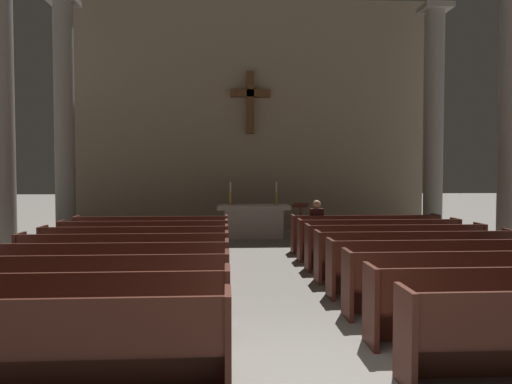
{
  "coord_description": "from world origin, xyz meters",
  "views": [
    {
      "loc": [
        -0.85,
        -4.52,
        2.04
      ],
      "look_at": [
        0.0,
        9.27,
        1.46
      ],
      "focal_mm": 34.85,
      "sensor_mm": 36.0,
      "label": 1
    }
  ],
  "objects_px": {
    "pew_right_row_4": "(442,267)",
    "column_right_second": "(512,107)",
    "pew_left_row_1": "(24,346)",
    "candlestick_left": "(230,198)",
    "pew_left_row_2": "(64,311)",
    "pew_right_row_7": "(379,239)",
    "pew_left_row_8": "(152,235)",
    "lectern": "(300,224)",
    "pew_left_row_5": "(124,259)",
    "pew_right_row_6": "(395,247)",
    "pew_right_row_5": "(416,256)",
    "altar": "(253,221)",
    "column_left_third": "(64,122)",
    "pew_left_row_3": "(91,288)",
    "column_right_third": "(434,125)",
    "candlestick_right": "(276,197)",
    "pew_left_row_6": "(136,249)",
    "lone_worshipper": "(316,225)",
    "column_left_second": "(0,103)",
    "pew_right_row_8": "(365,233)",
    "pew_right_row_3": "(476,283)",
    "pew_left_row_7": "(145,241)",
    "pew_left_row_4": "(110,271)"
  },
  "relations": [
    {
      "from": "lectern",
      "to": "pew_right_row_8",
      "type": "bearing_deg",
      "value": -49.55
    },
    {
      "from": "pew_right_row_8",
      "to": "pew_right_row_6",
      "type": "bearing_deg",
      "value": -90.0
    },
    {
      "from": "pew_left_row_1",
      "to": "altar",
      "type": "relative_size",
      "value": 1.68
    },
    {
      "from": "pew_right_row_6",
      "to": "pew_right_row_3",
      "type": "bearing_deg",
      "value": -90.0
    },
    {
      "from": "pew_right_row_7",
      "to": "pew_right_row_4",
      "type": "bearing_deg",
      "value": -90.0
    },
    {
      "from": "pew_left_row_3",
      "to": "pew_right_row_3",
      "type": "height_order",
      "value": "same"
    },
    {
      "from": "pew_left_row_7",
      "to": "candlestick_right",
      "type": "distance_m",
      "value": 5.22
    },
    {
      "from": "pew_left_row_1",
      "to": "candlestick_right",
      "type": "relative_size",
      "value": 5.26
    },
    {
      "from": "pew_right_row_5",
      "to": "pew_left_row_1",
      "type": "bearing_deg",
      "value": -140.18
    },
    {
      "from": "column_left_second",
      "to": "lone_worshipper",
      "type": "xyz_separation_m",
      "value": [
        7.03,
        1.37,
        -2.79
      ]
    },
    {
      "from": "column_left_third",
      "to": "lectern",
      "type": "bearing_deg",
      "value": -10.52
    },
    {
      "from": "pew_left_row_1",
      "to": "candlestick_left",
      "type": "xyz_separation_m",
      "value": [
        1.95,
        10.56,
        0.76
      ]
    },
    {
      "from": "candlestick_left",
      "to": "column_right_third",
      "type": "bearing_deg",
      "value": 0.71
    },
    {
      "from": "pew_left_row_5",
      "to": "pew_left_row_8",
      "type": "distance_m",
      "value": 3.31
    },
    {
      "from": "pew_left_row_3",
      "to": "candlestick_right",
      "type": "height_order",
      "value": "candlestick_right"
    },
    {
      "from": "altar",
      "to": "pew_right_row_8",
      "type": "bearing_deg",
      "value": -46.89
    },
    {
      "from": "pew_left_row_7",
      "to": "altar",
      "type": "relative_size",
      "value": 1.68
    },
    {
      "from": "pew_right_row_3",
      "to": "column_left_second",
      "type": "relative_size",
      "value": 0.52
    },
    {
      "from": "pew_right_row_5",
      "to": "pew_right_row_8",
      "type": "height_order",
      "value": "same"
    },
    {
      "from": "pew_right_row_4",
      "to": "pew_right_row_8",
      "type": "relative_size",
      "value": 1.0
    },
    {
      "from": "column_left_second",
      "to": "pew_left_row_1",
      "type": "bearing_deg",
      "value": -65.11
    },
    {
      "from": "pew_left_row_1",
      "to": "pew_right_row_5",
      "type": "xyz_separation_m",
      "value": [
        5.3,
        4.42,
        0.0
      ]
    },
    {
      "from": "pew_right_row_5",
      "to": "lectern",
      "type": "bearing_deg",
      "value": 105.7
    },
    {
      "from": "pew_left_row_3",
      "to": "column_left_third",
      "type": "xyz_separation_m",
      "value": [
        -2.97,
        8.43,
        3.01
      ]
    },
    {
      "from": "column_left_second",
      "to": "pew_left_row_7",
      "type": "bearing_deg",
      "value": 4.38
    },
    {
      "from": "pew_left_row_1",
      "to": "pew_left_row_3",
      "type": "xyz_separation_m",
      "value": [
        0.0,
        2.21,
        0.0
      ]
    },
    {
      "from": "pew_left_row_5",
      "to": "pew_right_row_6",
      "type": "height_order",
      "value": "same"
    },
    {
      "from": "pew_right_row_8",
      "to": "pew_right_row_5",
      "type": "bearing_deg",
      "value": -90.0
    },
    {
      "from": "column_right_third",
      "to": "pew_left_row_2",
      "type": "bearing_deg",
      "value": -130.93
    },
    {
      "from": "pew_left_row_2",
      "to": "pew_right_row_7",
      "type": "bearing_deg",
      "value": 46.19
    },
    {
      "from": "pew_right_row_7",
      "to": "pew_right_row_8",
      "type": "xyz_separation_m",
      "value": [
        0.0,
        1.1,
        0.0
      ]
    },
    {
      "from": "pew_left_row_8",
      "to": "lone_worshipper",
      "type": "height_order",
      "value": "lone_worshipper"
    },
    {
      "from": "pew_left_row_8",
      "to": "lectern",
      "type": "bearing_deg",
      "value": 22.64
    },
    {
      "from": "pew_left_row_4",
      "to": "altar",
      "type": "bearing_deg",
      "value": 69.92
    },
    {
      "from": "pew_left_row_3",
      "to": "pew_right_row_8",
      "type": "bearing_deg",
      "value": 46.19
    },
    {
      "from": "pew_left_row_5",
      "to": "lectern",
      "type": "distance_m",
      "value": 6.3
    },
    {
      "from": "column_right_second",
      "to": "candlestick_right",
      "type": "relative_size",
      "value": 10.15
    },
    {
      "from": "pew_right_row_6",
      "to": "altar",
      "type": "height_order",
      "value": "altar"
    },
    {
      "from": "lectern",
      "to": "lone_worshipper",
      "type": "bearing_deg",
      "value": -84.57
    },
    {
      "from": "pew_left_row_3",
      "to": "lectern",
      "type": "distance_m",
      "value": 8.15
    },
    {
      "from": "pew_left_row_8",
      "to": "column_left_second",
      "type": "distance_m",
      "value": 4.43
    },
    {
      "from": "candlestick_right",
      "to": "lone_worshipper",
      "type": "relative_size",
      "value": 0.53
    },
    {
      "from": "pew_left_row_8",
      "to": "column_left_third",
      "type": "relative_size",
      "value": 0.52
    },
    {
      "from": "column_left_second",
      "to": "column_left_third",
      "type": "bearing_deg",
      "value": 90.0
    },
    {
      "from": "pew_left_row_2",
      "to": "pew_left_row_6",
      "type": "distance_m",
      "value": 4.42
    },
    {
      "from": "pew_left_row_5",
      "to": "pew_right_row_7",
      "type": "bearing_deg",
      "value": 22.63
    },
    {
      "from": "column_left_second",
      "to": "pew_right_row_6",
      "type": "bearing_deg",
      "value": -6.06
    },
    {
      "from": "pew_right_row_4",
      "to": "column_right_second",
      "type": "xyz_separation_m",
      "value": [
        2.97,
        3.09,
        3.01
      ]
    },
    {
      "from": "pew_left_row_3",
      "to": "column_left_third",
      "type": "height_order",
      "value": "column_left_third"
    },
    {
      "from": "lone_worshipper",
      "to": "pew_left_row_5",
      "type": "bearing_deg",
      "value": -140.45
    }
  ]
}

